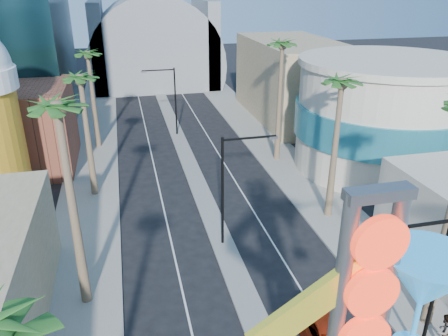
% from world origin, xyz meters
% --- Properties ---
extents(sidewalk_west, '(5.00, 100.00, 0.15)m').
position_xyz_m(sidewalk_west, '(-9.50, 35.00, 0.07)').
color(sidewalk_west, gray).
rests_on(sidewalk_west, ground).
extents(sidewalk_east, '(5.00, 100.00, 0.15)m').
position_xyz_m(sidewalk_east, '(9.50, 35.00, 0.07)').
color(sidewalk_east, gray).
rests_on(sidewalk_east, ground).
extents(median, '(1.60, 84.00, 0.15)m').
position_xyz_m(median, '(0.00, 38.00, 0.07)').
color(median, gray).
rests_on(median, ground).
extents(brick_filler_west, '(10.00, 10.00, 8.00)m').
position_xyz_m(brick_filler_west, '(-16.00, 38.00, 4.00)').
color(brick_filler_west, brown).
rests_on(brick_filler_west, ground).
extents(filler_east, '(10.00, 20.00, 10.00)m').
position_xyz_m(filler_east, '(16.00, 48.00, 5.00)').
color(filler_east, '#92835E').
rests_on(filler_east, ground).
extents(turquoise_building, '(16.60, 16.60, 10.60)m').
position_xyz_m(turquoise_building, '(18.00, 30.00, 5.25)').
color(turquoise_building, beige).
rests_on(turquoise_building, ground).
extents(canopy, '(22.00, 16.00, 22.00)m').
position_xyz_m(canopy, '(0.00, 72.00, 4.31)').
color(canopy, slate).
rests_on(canopy, ground).
extents(streetlight_0, '(3.79, 0.25, 8.00)m').
position_xyz_m(streetlight_0, '(0.55, 20.00, 4.88)').
color(streetlight_0, black).
rests_on(streetlight_0, ground).
extents(streetlight_1, '(3.79, 0.25, 8.00)m').
position_xyz_m(streetlight_1, '(-0.55, 44.00, 4.88)').
color(streetlight_1, black).
rests_on(streetlight_1, ground).
extents(streetlight_2, '(3.45, 0.25, 8.00)m').
position_xyz_m(streetlight_2, '(6.72, 8.00, 4.83)').
color(streetlight_2, black).
rests_on(streetlight_2, ground).
extents(palm_1, '(2.40, 2.40, 12.70)m').
position_xyz_m(palm_1, '(-9.00, 16.00, 10.82)').
color(palm_1, brown).
rests_on(palm_1, ground).
extents(palm_2, '(2.40, 2.40, 11.20)m').
position_xyz_m(palm_2, '(-9.00, 30.00, 9.48)').
color(palm_2, brown).
rests_on(palm_2, ground).
extents(palm_3, '(2.40, 2.40, 11.20)m').
position_xyz_m(palm_3, '(-9.00, 42.00, 9.48)').
color(palm_3, brown).
rests_on(palm_3, ground).
extents(palm_6, '(2.40, 2.40, 11.70)m').
position_xyz_m(palm_6, '(9.00, 22.00, 9.93)').
color(palm_6, brown).
rests_on(palm_6, ground).
extents(palm_7, '(2.40, 2.40, 12.70)m').
position_xyz_m(palm_7, '(9.00, 34.00, 10.82)').
color(palm_7, brown).
rests_on(palm_7, ground).
extents(pedestrian_b, '(1.07, 0.91, 1.94)m').
position_xyz_m(pedestrian_b, '(8.59, 8.28, 1.12)').
color(pedestrian_b, gray).
rests_on(pedestrian_b, sidewalk_east).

